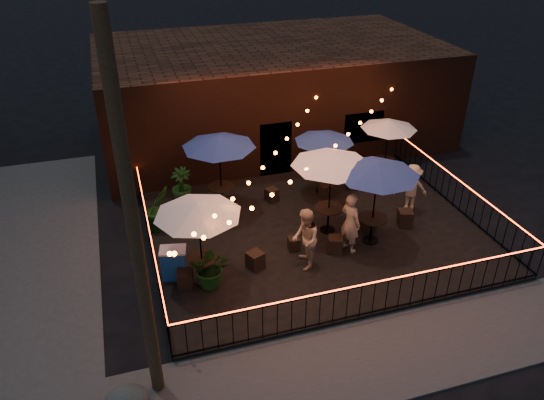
{
  "coord_description": "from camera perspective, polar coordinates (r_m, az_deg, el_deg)",
  "views": [
    {
      "loc": [
        -5.38,
        -10.86,
        9.36
      ],
      "look_at": [
        -1.18,
        2.69,
        1.07
      ],
      "focal_mm": 35.0,
      "sensor_mm": 36.0,
      "label": 1
    }
  ],
  "objects": [
    {
      "name": "ground",
      "position": [
        15.31,
        7.27,
        -7.67
      ],
      "size": [
        110.0,
        110.0,
        0.0
      ],
      "primitive_type": "plane",
      "color": "black",
      "rests_on": "ground"
    },
    {
      "name": "patron_c",
      "position": [
        17.91,
        14.75,
        1.28
      ],
      "size": [
        1.2,
        0.93,
        1.64
      ],
      "primitive_type": "imported",
      "rotation": [
        0.0,
        0.0,
        2.8
      ],
      "color": "tan",
      "rests_on": "patio"
    },
    {
      "name": "festoon_lights",
      "position": [
        14.96,
        1.74,
        3.07
      ],
      "size": [
        10.02,
        8.72,
        1.32
      ],
      "color": "orange",
      "rests_on": "ground"
    },
    {
      "name": "potted_shrub_a",
      "position": [
        14.22,
        -6.58,
        -7.2
      ],
      "size": [
        1.3,
        1.21,
        1.2
      ],
      "primitive_type": "imported",
      "rotation": [
        0.0,
        0.0,
        -0.3
      ],
      "color": "#133410",
      "rests_on": "patio"
    },
    {
      "name": "patio",
      "position": [
        16.75,
        4.56,
        -3.47
      ],
      "size": [
        10.0,
        8.0,
        0.15
      ],
      "primitive_type": "cube",
      "color": "black",
      "rests_on": "ground"
    },
    {
      "name": "bistro_chair_6",
      "position": [
        18.13,
        -0.02,
        0.57
      ],
      "size": [
        0.48,
        0.48,
        0.44
      ],
      "primitive_type": "cube",
      "rotation": [
        0.0,
        0.0,
        0.33
      ],
      "color": "black",
      "rests_on": "patio"
    },
    {
      "name": "utility_pole",
      "position": [
        9.85,
        -14.54,
        -3.77
      ],
      "size": [
        0.26,
        0.26,
        8.0
      ],
      "primitive_type": "cylinder",
      "color": "#342215",
      "rests_on": "ground"
    },
    {
      "name": "bistro_chair_1",
      "position": [
        14.98,
        -1.81,
        -6.46
      ],
      "size": [
        0.54,
        0.54,
        0.49
      ],
      "primitive_type": "cube",
      "rotation": [
        0.0,
        0.0,
        3.55
      ],
      "color": "black",
      "rests_on": "patio"
    },
    {
      "name": "bistro_chair_3",
      "position": [
        17.49,
        -4.82,
        -0.72
      ],
      "size": [
        0.4,
        0.4,
        0.45
      ],
      "primitive_type": "cube",
      "rotation": [
        0.0,
        0.0,
        3.19
      ],
      "color": "black",
      "rests_on": "patio"
    },
    {
      "name": "potted_shrub_b",
      "position": [
        16.73,
        -12.16,
        -0.88
      ],
      "size": [
        1.01,
        0.93,
        1.48
      ],
      "primitive_type": "imported",
      "rotation": [
        0.0,
        0.0,
        0.42
      ],
      "color": "#174012",
      "rests_on": "patio"
    },
    {
      "name": "cafe_table_2",
      "position": [
        15.55,
        6.45,
        4.27
      ],
      "size": [
        2.96,
        2.96,
        2.67
      ],
      "rotation": [
        0.0,
        0.0,
        -0.26
      ],
      "color": "black",
      "rests_on": "patio"
    },
    {
      "name": "bistro_chair_11",
      "position": [
        19.6,
        13.54,
        2.14
      ],
      "size": [
        0.5,
        0.5,
        0.47
      ],
      "primitive_type": "cube",
      "rotation": [
        0.0,
        0.0,
        3.47
      ],
      "color": "black",
      "rests_on": "patio"
    },
    {
      "name": "brick_building",
      "position": [
        23.02,
        -0.21,
        11.64
      ],
      "size": [
        14.0,
        8.0,
        4.0
      ],
      "color": "black",
      "rests_on": "ground"
    },
    {
      "name": "cafe_table_1",
      "position": [
        16.81,
        -5.75,
        6.19
      ],
      "size": [
        3.13,
        3.13,
        2.61
      ],
      "rotation": [
        0.0,
        0.0,
        0.42
      ],
      "color": "black",
      "rests_on": "patio"
    },
    {
      "name": "fence_right",
      "position": [
        18.67,
        19.08,
        0.74
      ],
      "size": [
        0.04,
        8.0,
        1.04
      ],
      "rotation": [
        0.0,
        0.0,
        1.57
      ],
      "color": "black",
      "rests_on": "patio"
    },
    {
      "name": "cafe_table_5",
      "position": [
        19.44,
        12.48,
        7.86
      ],
      "size": [
        2.51,
        2.51,
        2.21
      ],
      "rotation": [
        0.0,
        0.0,
        0.3
      ],
      "color": "black",
      "rests_on": "patio"
    },
    {
      "name": "fence_front",
      "position": [
        13.53,
        10.88,
        -10.36
      ],
      "size": [
        10.0,
        0.04,
        1.04
      ],
      "color": "black",
      "rests_on": "patio"
    },
    {
      "name": "cafe_table_3",
      "position": [
        17.98,
        5.64,
        6.67
      ],
      "size": [
        2.39,
        2.39,
        2.24
      ],
      "rotation": [
        0.0,
        0.0,
        0.19
      ],
      "color": "black",
      "rests_on": "patio"
    },
    {
      "name": "bistro_chair_8",
      "position": [
        16.9,
        10.28,
        -2.25
      ],
      "size": [
        0.45,
        0.45,
        0.51
      ],
      "primitive_type": "cube",
      "rotation": [
        0.0,
        0.0,
        -0.04
      ],
      "color": "black",
      "rests_on": "patio"
    },
    {
      "name": "sidewalk",
      "position": [
        13.19,
        13.13,
        -15.78
      ],
      "size": [
        18.0,
        2.5,
        0.05
      ],
      "primitive_type": "cube",
      "color": "#44423F",
      "rests_on": "ground"
    },
    {
      "name": "patron_a",
      "position": [
        15.46,
        8.43,
        -2.42
      ],
      "size": [
        0.69,
        0.81,
        1.87
      ],
      "primitive_type": "imported",
      "rotation": [
        0.0,
        0.0,
        1.98
      ],
      "color": "tan",
      "rests_on": "patio"
    },
    {
      "name": "bistro_chair_7",
      "position": [
        18.44,
        5.79,
        1.01
      ],
      "size": [
        0.41,
        0.41,
        0.47
      ],
      "primitive_type": "cube",
      "rotation": [
        0.0,
        0.0,
        3.16
      ],
      "color": "black",
      "rests_on": "patio"
    },
    {
      "name": "bistro_chair_4",
      "position": [
        15.73,
        2.36,
        -4.68
      ],
      "size": [
        0.38,
        0.38,
        0.4
      ],
      "primitive_type": "cube",
      "rotation": [
        0.0,
        0.0,
        -0.13
      ],
      "color": "black",
      "rests_on": "patio"
    },
    {
      "name": "bistro_chair_2",
      "position": [
        16.95,
        -9.12,
        -2.21
      ],
      "size": [
        0.42,
        0.42,
        0.41
      ],
      "primitive_type": "cube",
      "rotation": [
        0.0,
        0.0,
        0.24
      ],
      "color": "black",
      "rests_on": "patio"
    },
    {
      "name": "bistro_chair_0",
      "position": [
        14.52,
        -9.32,
        -8.33
      ],
      "size": [
        0.48,
        0.48,
        0.48
      ],
      "primitive_type": "cube",
      "rotation": [
        0.0,
        0.0,
        -0.2
      ],
      "color": "black",
      "rests_on": "patio"
    },
    {
      "name": "fence_left",
      "position": [
        15.53,
        -12.87,
        -4.63
      ],
      "size": [
        0.04,
        8.0,
        1.04
      ],
      "rotation": [
        0.0,
        0.0,
        1.57
      ],
      "color": "black",
      "rests_on": "patio"
    },
    {
      "name": "patron_b",
      "position": [
        14.66,
        3.59,
        -4.25
      ],
      "size": [
        0.85,
        1.0,
        1.82
      ],
      "primitive_type": "imported",
      "rotation": [
        0.0,
        0.0,
        -1.77
      ],
      "color": "beige",
      "rests_on": "patio"
    },
    {
      "name": "cafe_table_0",
      "position": [
        13.44,
        -8.0,
        -1.06
      ],
      "size": [
        2.41,
        2.41,
        2.5
      ],
      "rotation": [
        0.0,
        0.0,
        0.06
      ],
      "color": "black",
      "rests_on": "patio"
    },
    {
      "name": "bistro_chair_10",
      "position": [
        19.1,
        8.7,
        1.82
      ],
      "size": [
        0.43,
        0.43,
        0.43
      ],
      "primitive_type": "cube",
      "rotation": [
        0.0,
        0.0,
        -0.21
      ],
      "color": "black",
      "rests_on": "patio"
    },
    {
      "name": "bistro_chair_5",
      "position": [
        15.7,
        6.83,
        -4.77
      ],
      "size": [
        0.53,
        0.53,
        0.49
      ],
      "primitive_type": "cube",
      "rotation": [
        0.0,
        0.0,
        2.77
      ],
      "color": "black",
      "rests_on": "patio"
    },
    {
      "name": "potted_shrub_c",
      "position": [
        18.17,
        -9.72,
        1.58
      ],
      "size": [
        0.88,
        0.88,
        1.21
      ],
      "primitive_type": "imported",
      "rotation": [
        0.0,
        0.0,
        -0.38
      ],
      "color": "#0C380E",
      "rests_on": "patio"
    },
    {
      "name": "cafe_table_4",
      "position": [
        15.23,
        11.34,
        3.22
      ],
      "size": [
        3.2,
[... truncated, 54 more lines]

